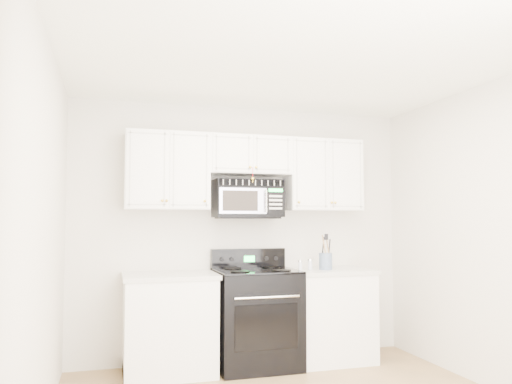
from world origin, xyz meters
name	(u,v)px	position (x,y,z in m)	size (l,w,h in m)	color
room	(307,237)	(0.00, 0.00, 1.30)	(3.51, 3.51, 2.61)	#A07B49
base_cabinet_left	(169,327)	(-0.80, 1.44, 0.43)	(0.86, 0.65, 0.92)	white
base_cabinet_right	(327,318)	(0.80, 1.44, 0.43)	(0.86, 0.65, 0.92)	white
range	(256,316)	(0.04, 1.42, 0.48)	(0.78, 0.71, 1.13)	black
upper_cabinets	(248,170)	(0.00, 1.58, 1.93)	(2.44, 0.37, 0.75)	white
microwave	(248,198)	(-0.01, 1.57, 1.64)	(0.68, 0.39, 0.38)	black
utensil_crock	(326,261)	(0.76, 1.38, 1.01)	(0.13, 0.13, 0.35)	slate
shaker_salt	(300,265)	(0.48, 1.38, 0.97)	(0.04, 0.04, 0.10)	silver
shaker_pepper	(310,264)	(0.59, 1.38, 0.98)	(0.05, 0.05, 0.11)	silver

